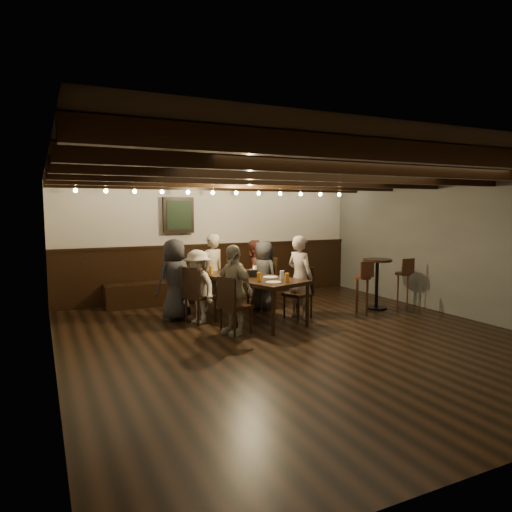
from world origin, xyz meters
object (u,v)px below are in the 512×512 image
chair_right_near (262,294)px  person_bench_left (175,280)px  person_left_near (198,287)px  person_left_far (233,290)px  person_right_far (300,277)px  chair_left_far (235,316)px  bar_stool_left (362,294)px  person_bench_centre (212,272)px  bar_stool_right (403,289)px  chair_left_near (200,306)px  person_bench_right (253,272)px  dining_table (250,280)px  chair_right_far (299,303)px  high_top_table (377,276)px  person_right_near (264,275)px

chair_right_near → person_bench_left: bearing=74.5°
chair_right_near → person_left_near: 1.50m
person_left_far → person_right_far: 1.50m
chair_left_far → person_left_far: (-0.03, -0.01, 0.41)m
bar_stool_left → person_bench_centre: bearing=154.5°
bar_stool_right → chair_left_near: bearing=177.8°
chair_right_near → person_bench_right: bearing=-21.7°
dining_table → bar_stool_left: bar_stool_left is taller
person_bench_centre → person_left_near: bearing=38.7°
chair_left_far → person_bench_right: size_ratio=0.69×
person_bench_right → person_right_far: (0.26, -1.33, 0.08)m
person_left_far → bar_stool_left: person_left_far is taller
chair_right_far → high_top_table: high_top_table is taller
dining_table → person_left_near: bearing=149.0°
chair_left_far → bar_stool_right: size_ratio=0.91×
chair_right_far → person_left_far: 1.52m
chair_left_near → person_bench_left: (-0.31, 0.38, 0.41)m
person_left_near → high_top_table: size_ratio=1.28×
person_left_near → bar_stool_left: (2.87, -0.63, -0.25)m
chair_left_near → chair_right_far: size_ratio=1.05×
person_right_near → bar_stool_left: person_right_near is taller
high_top_table → person_bench_left: bearing=167.5°
chair_right_near → chair_right_far: size_ratio=1.10×
person_bench_right → bar_stool_left: 2.13m
chair_right_far → person_bench_left: (-1.95, 0.80, 0.42)m
chair_left_near → high_top_table: high_top_table is taller
chair_right_near → high_top_table: bearing=-131.1°
person_bench_right → bar_stool_left: bearing=115.3°
chair_right_near → high_top_table: 2.17m
person_bench_centre → person_right_far: bearing=116.6°
person_left_far → high_top_table: size_ratio=1.43×
bar_stool_left → chair_left_near: bearing=173.2°
person_bench_centre → high_top_table: size_ratio=1.51×
chair_right_near → chair_right_far: chair_right_near is taller
chair_left_near → person_right_far: 1.78m
chair_left_near → bar_stool_left: bearing=59.9°
high_top_table → bar_stool_left: 0.60m
chair_right_far → person_left_near: size_ratio=0.73×
person_right_near → person_right_far: bearing=180.0°
person_bench_right → bar_stool_right: person_bench_right is taller
chair_right_far → person_bench_right: size_ratio=0.69×
person_bench_centre → person_left_near: person_bench_centre is taller
person_bench_right → person_left_far: bearing=39.3°
person_left_near → person_right_near: size_ratio=0.94×
person_bench_right → person_right_near: (-0.01, -0.47, 0.01)m
high_top_table → bar_stool_left: size_ratio=0.99×
chair_left_near → person_bench_centre: (0.51, 0.79, 0.43)m
person_right_far → person_right_near: bearing=-0.0°
person_bench_right → person_left_far: 2.13m
chair_left_near → person_bench_right: person_bench_right is taller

